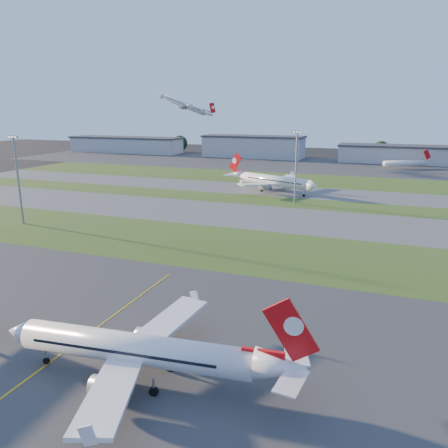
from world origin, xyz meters
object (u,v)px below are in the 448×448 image
at_px(airliner_parked, 137,350).
at_px(light_mast_west, 18,174).
at_px(light_mast_centre, 296,163).
at_px(airliner_taxiing, 273,181).
at_px(mini_jet_near, 405,163).

bearing_deg(airliner_parked, light_mast_west, 136.88).
bearing_deg(airliner_parked, light_mast_centre, 85.59).
xyz_separation_m(airliner_parked, light_mast_west, (-73.13, 55.31, 10.71)).
bearing_deg(airliner_taxiing, mini_jet_near, -95.64).
bearing_deg(light_mast_west, mini_jet_near, 57.77).
bearing_deg(airliner_parked, mini_jet_near, 74.91).
distance_m(airliner_parked, light_mast_centre, 111.87).
distance_m(airliner_parked, light_mast_west, 92.32).
distance_m(light_mast_west, light_mast_centre, 89.64).
xyz_separation_m(mini_jet_near, light_mast_west, (-109.75, -174.05, 11.53)).
height_order(mini_jet_near, light_mast_west, light_mast_west).
bearing_deg(mini_jet_near, light_mast_west, -151.38).
bearing_deg(airliner_parked, airliner_taxiing, 91.05).
relative_size(airliner_parked, airliner_taxiing, 0.95).
distance_m(airliner_taxiing, light_mast_west, 95.97).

